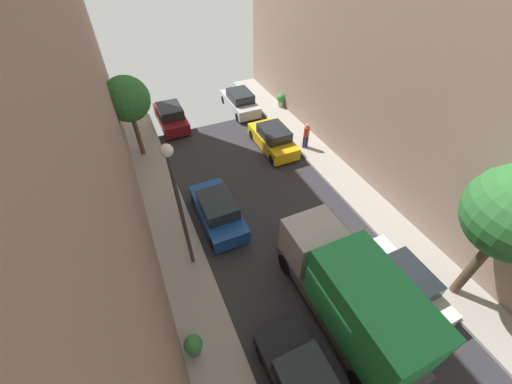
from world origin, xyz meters
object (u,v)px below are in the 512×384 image
object	(u,v)px
pedestrian	(306,135)
parked_car_right_1	(401,283)
parked_car_right_3	(240,102)
lamp_post	(177,196)
potted_plant_0	(193,345)
street_tree_0	(127,99)
delivery_truck	(351,294)
parked_car_right_2	(273,139)
parked_car_left_5	(171,117)
parked_car_left_4	(218,211)
potted_plant_1	(281,99)

from	to	relation	value
pedestrian	parked_car_right_1	bearing A→B (deg)	-100.22
parked_car_right_3	lamp_post	distance (m)	14.72
lamp_post	pedestrian	bearing A→B (deg)	31.60
potted_plant_0	parked_car_right_3	bearing A→B (deg)	62.75
parked_car_right_3	street_tree_0	world-z (taller)	street_tree_0
street_tree_0	lamp_post	size ratio (longest dim) A/B	0.80
parked_car_right_1	delivery_truck	xyz separation A→B (m)	(-2.70, 0.02, 1.07)
parked_car_right_3	pedestrian	distance (m)	6.92
parked_car_right_2	potted_plant_0	xyz separation A→B (m)	(-8.27, -10.35, -0.03)
parked_car_right_2	parked_car_left_5	bearing A→B (deg)	133.86
parked_car_left_5	lamp_post	world-z (taller)	lamp_post
parked_car_left_4	street_tree_0	distance (m)	8.40
potted_plant_0	parked_car_left_5	bearing A→B (deg)	79.82
parked_car_right_2	potted_plant_1	bearing A→B (deg)	56.98
parked_car_right_2	parked_car_left_4	bearing A→B (deg)	-139.26
parked_car_right_2	lamp_post	size ratio (longest dim) A/B	0.68
parked_car_left_4	potted_plant_0	xyz separation A→B (m)	(-2.87, -5.70, -0.03)
delivery_truck	parked_car_right_1	bearing A→B (deg)	-0.34
parked_car_left_4	parked_car_right_2	world-z (taller)	same
pedestrian	potted_plant_1	size ratio (longest dim) A/B	1.68
parked_car_left_4	delivery_truck	size ratio (longest dim) A/B	0.64
parked_car_right_1	pedestrian	distance (m)	10.69
pedestrian	lamp_post	xyz separation A→B (m)	(-9.20, -5.66, 3.10)
potted_plant_1	lamp_post	bearing A→B (deg)	-132.47
street_tree_0	lamp_post	distance (m)	9.35
parked_car_left_4	parked_car_right_1	world-z (taller)	same
parked_car_left_5	parked_car_right_1	world-z (taller)	same
parked_car_right_3	parked_car_right_2	bearing A→B (deg)	-90.00
parked_car_right_3	pedestrian	xyz separation A→B (m)	(1.90, -6.65, 0.35)
parked_car_right_3	potted_plant_1	xyz separation A→B (m)	(3.08, -0.97, 0.01)
street_tree_0	lamp_post	xyz separation A→B (m)	(0.65, -9.32, 0.33)
parked_car_right_2	street_tree_0	xyz separation A→B (m)	(-7.95, 2.72, 3.13)
parked_car_right_1	delivery_truck	distance (m)	2.90
potted_plant_0	parked_car_left_4	bearing A→B (deg)	63.28
parked_car_left_5	street_tree_0	world-z (taller)	street_tree_0
parked_car_left_4	potted_plant_1	size ratio (longest dim) A/B	4.11
delivery_truck	potted_plant_1	distance (m)	17.22
parked_car_right_1	street_tree_0	world-z (taller)	street_tree_0
parked_car_right_2	potted_plant_1	distance (m)	5.65
delivery_truck	lamp_post	size ratio (longest dim) A/B	1.06
parked_car_right_1	pedestrian	size ratio (longest dim) A/B	2.44
parked_car_left_4	lamp_post	xyz separation A→B (m)	(-1.90, -1.95, 3.46)
delivery_truck	parked_car_right_2	bearing A→B (deg)	76.72
street_tree_0	parked_car_right_2	bearing A→B (deg)	-18.88
parked_car_left_4	potted_plant_1	xyz separation A→B (m)	(8.48, 9.39, 0.01)
parked_car_left_4	street_tree_0	world-z (taller)	street_tree_0
parked_car_left_4	parked_car_right_1	distance (m)	8.69
parked_car_right_1	lamp_post	size ratio (longest dim) A/B	0.68
potted_plant_0	parked_car_right_2	bearing A→B (deg)	51.38
potted_plant_1	lamp_post	xyz separation A→B (m)	(-10.38, -11.34, 3.45)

